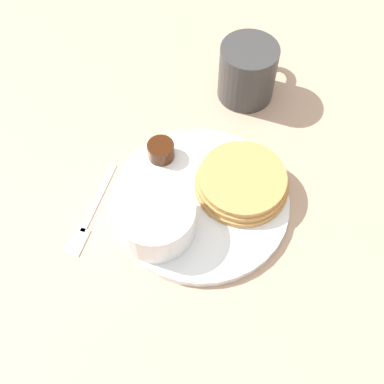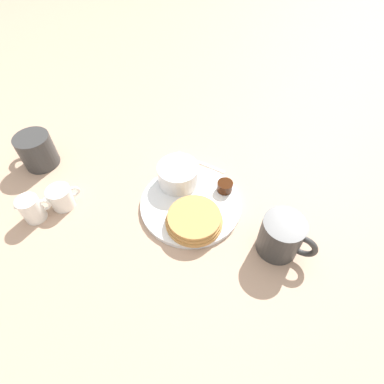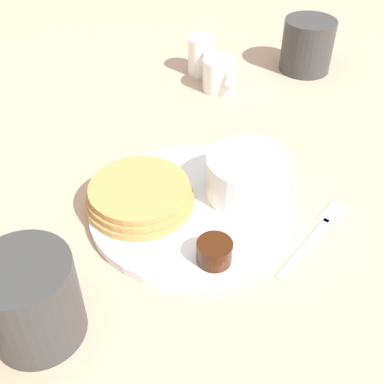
{
  "view_description": "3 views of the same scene",
  "coord_description": "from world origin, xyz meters",
  "px_view_note": "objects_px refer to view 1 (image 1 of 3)",
  "views": [
    {
      "loc": [
        -0.33,
        0.06,
        0.58
      ],
      "look_at": [
        -0.0,
        0.01,
        0.04
      ],
      "focal_mm": 45.0,
      "sensor_mm": 36.0,
      "label": 1
    },
    {
      "loc": [
        0.03,
        -0.44,
        0.58
      ],
      "look_at": [
        0.0,
        0.0,
        0.05
      ],
      "focal_mm": 28.0,
      "sensor_mm": 36.0,
      "label": 2
    },
    {
      "loc": [
        0.42,
        0.09,
        0.4
      ],
      "look_at": [
        -0.01,
        0.0,
        0.02
      ],
      "focal_mm": 45.0,
      "sensor_mm": 36.0,
      "label": 3
    }
  ],
  "objects_px": {
    "plate": "(201,201)",
    "fork": "(88,218)",
    "coffee_mug": "(248,71)",
    "bowl": "(156,218)"
  },
  "relations": [
    {
      "from": "plate",
      "to": "coffee_mug",
      "type": "relative_size",
      "value": 2.11
    },
    {
      "from": "bowl",
      "to": "coffee_mug",
      "type": "distance_m",
      "value": 0.28
    },
    {
      "from": "plate",
      "to": "coffee_mug",
      "type": "xyz_separation_m",
      "value": [
        0.19,
        -0.1,
        0.04
      ]
    },
    {
      "from": "coffee_mug",
      "to": "fork",
      "type": "distance_m",
      "value": 0.33
    },
    {
      "from": "plate",
      "to": "coffee_mug",
      "type": "distance_m",
      "value": 0.22
    },
    {
      "from": "plate",
      "to": "fork",
      "type": "relative_size",
      "value": 1.74
    },
    {
      "from": "bowl",
      "to": "fork",
      "type": "height_order",
      "value": "bowl"
    },
    {
      "from": "plate",
      "to": "bowl",
      "type": "distance_m",
      "value": 0.08
    },
    {
      "from": "plate",
      "to": "fork",
      "type": "distance_m",
      "value": 0.15
    },
    {
      "from": "bowl",
      "to": "plate",
      "type": "bearing_deg",
      "value": -61.21
    }
  ]
}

